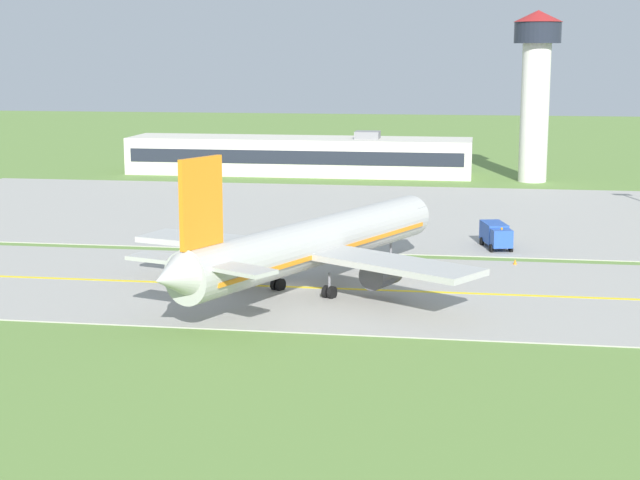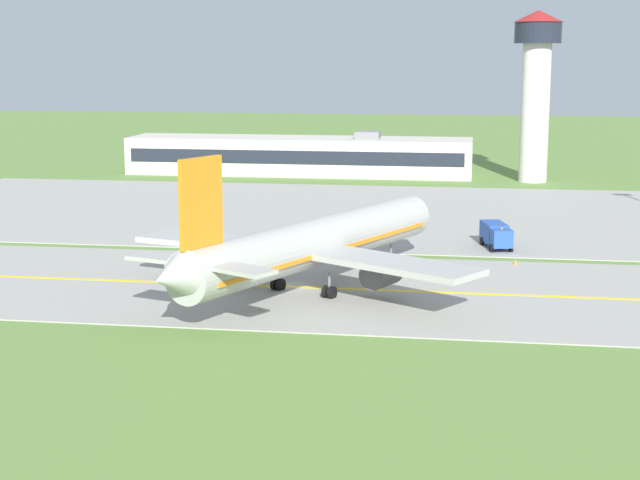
# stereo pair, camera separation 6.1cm
# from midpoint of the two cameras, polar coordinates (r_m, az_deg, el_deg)

# --- Properties ---
(ground_plane) EXTENTS (500.00, 500.00, 0.00)m
(ground_plane) POSITION_cam_midpoint_polar(r_m,az_deg,el_deg) (86.98, -1.61, -2.74)
(ground_plane) COLOR olive
(taxiway_strip) EXTENTS (240.00, 28.00, 0.10)m
(taxiway_strip) POSITION_cam_midpoint_polar(r_m,az_deg,el_deg) (86.97, -1.61, -2.70)
(taxiway_strip) COLOR #9E9B93
(taxiway_strip) RESTS_ON ground
(apron_pad) EXTENTS (140.00, 52.00, 0.10)m
(apron_pad) POSITION_cam_midpoint_polar(r_m,az_deg,el_deg) (126.89, 6.34, 1.45)
(apron_pad) COLOR #9E9B93
(apron_pad) RESTS_ON ground
(taxiway_centreline) EXTENTS (220.00, 0.60, 0.01)m
(taxiway_centreline) POSITION_cam_midpoint_polar(r_m,az_deg,el_deg) (86.96, -1.61, -2.67)
(taxiway_centreline) COLOR yellow
(taxiway_centreline) RESTS_ON taxiway_strip
(airplane_lead) EXTENTS (31.00, 37.50, 12.70)m
(airplane_lead) POSITION_cam_midpoint_polar(r_m,az_deg,el_deg) (84.92, -0.37, -0.21)
(airplane_lead) COLOR #ADADA8
(airplane_lead) RESTS_ON ground
(service_truck_catering) EXTENTS (3.46, 6.32, 2.60)m
(service_truck_catering) POSITION_cam_midpoint_polar(r_m,az_deg,el_deg) (105.55, 9.96, 0.33)
(service_truck_catering) COLOR #264CA5
(service_truck_catering) RESTS_ON ground
(terminal_building) EXTENTS (57.13, 11.42, 7.27)m
(terminal_building) POSITION_cam_midpoint_polar(r_m,az_deg,el_deg) (168.70, -1.13, 4.80)
(terminal_building) COLOR beige
(terminal_building) RESTS_ON ground
(control_tower) EXTENTS (7.60, 7.60, 26.43)m
(control_tower) POSITION_cam_midpoint_polar(r_m,az_deg,el_deg) (161.20, 12.16, 8.89)
(control_tower) COLOR silver
(control_tower) RESTS_ON ground
(traffic_cone_mid_edge) EXTENTS (0.44, 0.44, 0.60)m
(traffic_cone_mid_edge) POSITION_cam_midpoint_polar(r_m,az_deg,el_deg) (97.82, 11.01, -1.25)
(traffic_cone_mid_edge) COLOR orange
(traffic_cone_mid_edge) RESTS_ON ground
(traffic_cone_far_edge) EXTENTS (0.44, 0.44, 0.60)m
(traffic_cone_far_edge) POSITION_cam_midpoint_polar(r_m,az_deg,el_deg) (101.64, -5.47, -0.66)
(traffic_cone_far_edge) COLOR orange
(traffic_cone_far_edge) RESTS_ON ground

